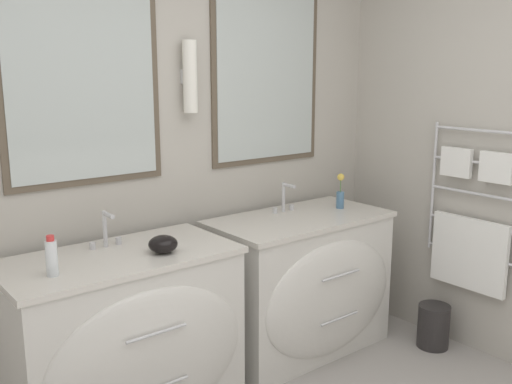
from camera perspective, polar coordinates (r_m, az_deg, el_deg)
The scene contains 10 objects.
wall_back at distance 3.22m, azimuth -11.80°, elevation 4.19°, with size 5.15×0.16×2.60m.
wall_right at distance 3.75m, azimuth 21.39°, elevation 4.22°, with size 0.13×3.63×2.60m.
vanity_left at distance 3.00m, azimuth -12.76°, elevation -14.12°, with size 1.14×0.66×0.87m.
vanity_right at distance 3.62m, azimuth 4.74°, elevation -9.16°, with size 1.14×0.66×0.87m.
faucet_left at distance 2.97m, azimuth -14.77°, elevation -3.71°, with size 0.17×0.12×0.19m.
faucet_right at distance 3.60m, azimuth 2.90°, elevation -0.61°, with size 0.17×0.12×0.19m.
toiletry_bottle at distance 2.63m, azimuth -19.76°, elevation -6.15°, with size 0.05×0.05×0.18m.
amenity_bowl at distance 2.84m, azimuth -9.28°, elevation -5.16°, with size 0.14×0.14×0.09m.
flower_vase at distance 3.74m, azimuth 8.43°, elevation -0.21°, with size 0.05×0.05×0.23m.
waste_bin at distance 3.92m, azimuth 17.33°, elevation -12.59°, with size 0.20×0.20×0.28m.
Camera 1 is at (-1.42, -1.07, 1.74)m, focal length 40.00 mm.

